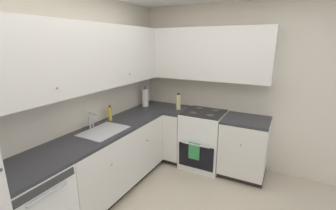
{
  "coord_description": "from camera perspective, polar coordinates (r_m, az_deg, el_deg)",
  "views": [
    {
      "loc": [
        -1.71,
        -0.68,
        1.94
      ],
      "look_at": [
        0.96,
        0.72,
        1.12
      ],
      "focal_mm": 24.59,
      "sensor_mm": 36.0,
      "label": 1
    }
  ],
  "objects": [
    {
      "name": "countertop_back",
      "position": [
        3.08,
        -13.94,
        -5.57
      ],
      "size": [
        2.88,
        0.6,
        0.03
      ],
      "primitive_type": "cube",
      "color": "#2D2D33",
      "rests_on": "lower_cabinets_back"
    },
    {
      "name": "oven_range",
      "position": [
        3.77,
        8.77,
        -8.24
      ],
      "size": [
        0.68,
        0.62,
        1.04
      ],
      "color": "white",
      "rests_on": "ground_plane"
    },
    {
      "name": "soap_bottle",
      "position": [
        3.3,
        -14.16,
        -2.09
      ],
      "size": [
        0.05,
        0.05,
        0.22
      ],
      "color": "gold",
      "rests_on": "countertop_back"
    },
    {
      "name": "faucet",
      "position": [
        3.05,
        -18.54,
        -3.27
      ],
      "size": [
        0.07,
        0.16,
        0.21
      ],
      "color": "silver",
      "rests_on": "countertop_back"
    },
    {
      "name": "upper_cabinets_right",
      "position": [
        3.63,
        8.22,
        12.43
      ],
      "size": [
        0.32,
        2.07,
        0.77
      ],
      "color": "silver"
    },
    {
      "name": "wall_right",
      "position": [
        3.73,
        16.68,
        3.97
      ],
      "size": [
        0.05,
        3.24,
        2.51
      ],
      "primitive_type": "cube",
      "color": "beige",
      "rests_on": "ground_plane"
    },
    {
      "name": "lower_cabinets_right",
      "position": [
        3.68,
        13.59,
        -9.46
      ],
      "size": [
        0.62,
        1.52,
        0.86
      ],
      "color": "silver",
      "rests_on": "ground_plane"
    },
    {
      "name": "upper_cabinets_back",
      "position": [
        2.88,
        -19.37,
        11.07
      ],
      "size": [
        2.56,
        0.34,
        0.77
      ],
      "color": "silver"
    },
    {
      "name": "wall_back",
      "position": [
        2.93,
        -24.64,
        0.29
      ],
      "size": [
        3.82,
        0.05,
        2.51
      ],
      "primitive_type": "cube",
      "color": "beige",
      "rests_on": "ground_plane"
    },
    {
      "name": "countertop_right",
      "position": [
        3.52,
        14.02,
        -2.93
      ],
      "size": [
        0.6,
        1.52,
        0.03
      ],
      "color": "#2D2D33",
      "rests_on": "lower_cabinets_right"
    },
    {
      "name": "oil_bottle",
      "position": [
        3.73,
        2.57,
        0.81
      ],
      "size": [
        0.08,
        0.08,
        0.27
      ],
      "color": "beige",
      "rests_on": "countertop_right"
    },
    {
      "name": "lower_cabinets_back",
      "position": [
        3.26,
        -13.45,
        -12.81
      ],
      "size": [
        1.68,
        0.62,
        0.86
      ],
      "color": "silver",
      "rests_on": "ground_plane"
    },
    {
      "name": "sink",
      "position": [
        2.96,
        -15.52,
        -7.01
      ],
      "size": [
        0.55,
        0.4,
        0.1
      ],
      "color": "#B7B7BC",
      "rests_on": "countertop_back"
    },
    {
      "name": "paper_towel_roll",
      "position": [
        3.93,
        -5.69,
        1.84
      ],
      "size": [
        0.11,
        0.11,
        0.36
      ],
      "color": "white",
      "rests_on": "countertop_back"
    }
  ]
}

